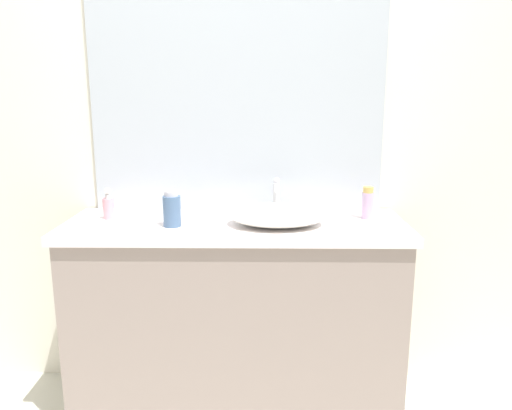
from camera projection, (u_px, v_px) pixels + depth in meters
The scene contains 8 objects.
bathroom_wall_rear at pixel (240, 129), 2.40m from camera, with size 6.00×0.06×2.60m, color silver.
vanity_counter at pixel (236, 317), 2.29m from camera, with size 1.50×0.52×0.91m.
wall_mirror_panel at pixel (237, 92), 2.33m from camera, with size 1.38×0.01×1.12m, color #B2BCC6.
sink_basin at pixel (277, 215), 2.13m from camera, with size 0.42×0.31×0.09m, color white.
faucet at pixel (276, 194), 2.28m from camera, with size 0.03×0.13×0.17m.
soap_dispenser at pixel (108, 206), 2.23m from camera, with size 0.05×0.05×0.14m.
lotion_bottle at pixel (368, 203), 2.23m from camera, with size 0.05×0.05×0.15m.
perfume_bottle at pixel (172, 210), 2.10m from camera, with size 0.07×0.07×0.15m.
Camera 1 is at (0.11, -1.69, 1.46)m, focal length 34.85 mm.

